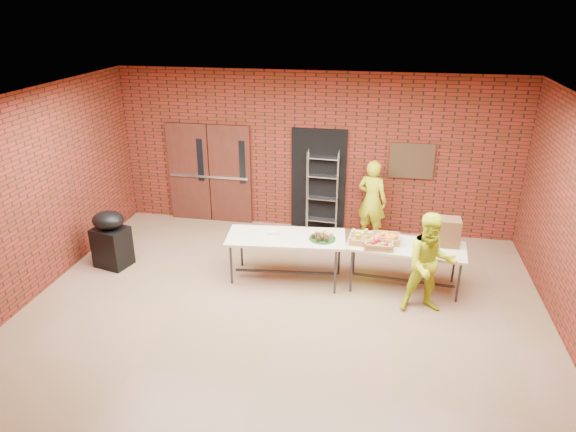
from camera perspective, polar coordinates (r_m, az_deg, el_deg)
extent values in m
cube|color=olive|center=(7.86, -0.85, -11.53)|extent=(8.00, 7.00, 0.04)
cube|color=silver|center=(6.59, -1.02, 12.37)|extent=(8.00, 7.00, 0.04)
cube|color=maroon|center=(10.35, 2.96, 7.06)|extent=(8.00, 0.04, 3.20)
cube|color=maroon|center=(4.21, -11.07, -19.87)|extent=(8.00, 0.04, 3.20)
cube|color=maroon|center=(8.75, -27.70, 1.36)|extent=(0.04, 7.00, 3.20)
cube|color=#4A1F15|center=(11.08, -10.91, 4.78)|extent=(0.88, 0.08, 2.10)
cube|color=#4A1F15|center=(10.79, -6.43, 4.57)|extent=(0.88, 0.08, 2.10)
cube|color=black|center=(10.85, -9.73, 6.14)|extent=(0.12, 0.02, 0.90)
cube|color=black|center=(10.58, -5.12, 5.95)|extent=(0.12, 0.02, 0.90)
cube|color=#B9BAC0|center=(10.89, -8.78, 4.33)|extent=(1.70, 0.04, 0.05)
cube|color=black|center=(10.44, 3.40, 4.04)|extent=(1.10, 0.06, 2.10)
cube|color=#422F1A|center=(10.23, 13.56, 5.96)|extent=(0.85, 0.04, 0.70)
cube|color=#C4B495|center=(8.52, -0.23, -2.40)|extent=(2.03, 1.00, 0.04)
cube|color=#323137|center=(8.82, -0.22, -6.23)|extent=(1.73, 0.22, 0.03)
cylinder|color=#323137|center=(9.16, -5.19, -3.38)|extent=(0.04, 0.04, 0.76)
cylinder|color=#323137|center=(8.88, 5.70, -4.29)|extent=(0.04, 0.04, 0.76)
cylinder|color=#323137|center=(8.61, -6.35, -5.26)|extent=(0.04, 0.04, 0.76)
cylinder|color=#323137|center=(8.31, 5.28, -6.31)|extent=(0.04, 0.04, 0.76)
cube|color=#C4B495|center=(8.51, 12.95, -3.30)|extent=(1.94, 0.94, 0.04)
cube|color=#323137|center=(8.79, 12.59, -6.96)|extent=(1.67, 0.18, 0.03)
cylinder|color=#323137|center=(8.95, 7.34, -4.26)|extent=(0.04, 0.04, 0.73)
cylinder|color=#323137|center=(9.04, 17.99, -4.98)|extent=(0.04, 0.04, 0.73)
cylinder|color=#323137|center=(8.40, 7.05, -6.19)|extent=(0.04, 0.04, 0.73)
cylinder|color=#323137|center=(8.50, 18.43, -6.93)|extent=(0.04, 0.04, 0.73)
cube|color=#B08146|center=(8.44, 8.26, -2.73)|extent=(0.43, 0.33, 0.07)
cube|color=#B08146|center=(8.53, 10.77, -2.59)|extent=(0.46, 0.36, 0.07)
cube|color=#B08146|center=(8.32, 10.06, -3.23)|extent=(0.45, 0.35, 0.07)
cylinder|color=#124516|center=(8.43, 3.84, -2.52)|extent=(0.44, 0.44, 0.02)
cube|color=silver|center=(8.57, -1.66, -1.89)|extent=(0.16, 0.11, 0.05)
cube|color=brown|center=(8.59, 17.40, -1.70)|extent=(0.35, 0.31, 0.46)
cylinder|color=silver|center=(8.33, 14.86, -3.09)|extent=(0.07, 0.07, 0.22)
cylinder|color=silver|center=(8.32, 15.50, -3.11)|extent=(0.08, 0.08, 0.24)
cylinder|color=silver|center=(8.47, 15.16, -2.66)|extent=(0.07, 0.07, 0.21)
cube|color=black|center=(9.67, -18.95, -3.25)|extent=(0.67, 0.59, 0.73)
ellipsoid|color=black|center=(9.46, -19.35, -0.43)|extent=(0.66, 0.60, 0.31)
imported|color=#C1CF17|center=(10.12, 9.30, 1.70)|extent=(0.69, 0.57, 1.63)
imported|color=#C1CF17|center=(7.94, 15.50, -5.16)|extent=(0.87, 0.73, 1.60)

